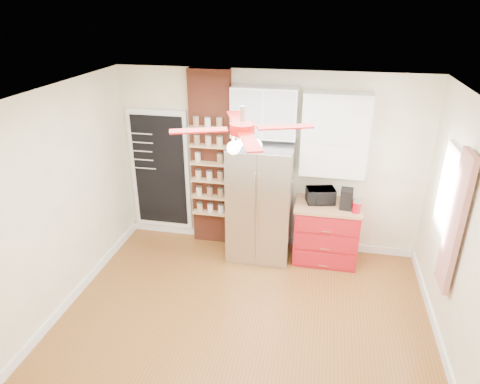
% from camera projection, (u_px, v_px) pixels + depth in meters
% --- Properties ---
extents(floor, '(4.50, 4.50, 0.00)m').
position_uv_depth(floor, '(242.00, 326.00, 5.10)').
color(floor, brown).
rests_on(floor, ground).
extents(ceiling, '(4.50, 4.50, 0.00)m').
position_uv_depth(ceiling, '(242.00, 101.00, 3.99)').
color(ceiling, white).
rests_on(ceiling, wall_back).
extents(wall_back, '(4.50, 0.02, 2.70)m').
position_uv_depth(wall_back, '(268.00, 163.00, 6.33)').
color(wall_back, '#F8F1C8').
rests_on(wall_back, floor).
extents(wall_front, '(4.50, 0.02, 2.70)m').
position_uv_depth(wall_front, '(182.00, 375.00, 2.76)').
color(wall_front, '#F8F1C8').
rests_on(wall_front, floor).
extents(wall_left, '(0.02, 4.00, 2.70)m').
position_uv_depth(wall_left, '(52.00, 209.00, 4.95)').
color(wall_left, '#F8F1C8').
rests_on(wall_left, floor).
extents(wall_right, '(0.02, 4.00, 2.70)m').
position_uv_depth(wall_right, '(470.00, 250.00, 4.14)').
color(wall_right, '#F8F1C8').
rests_on(wall_right, floor).
extents(chalkboard, '(0.95, 0.05, 1.95)m').
position_uv_depth(chalkboard, '(160.00, 171.00, 6.71)').
color(chalkboard, white).
rests_on(chalkboard, wall_back).
extents(brick_pillar, '(0.60, 0.16, 2.70)m').
position_uv_depth(brick_pillar, '(211.00, 161.00, 6.41)').
color(brick_pillar, brown).
rests_on(brick_pillar, floor).
extents(fridge, '(0.90, 0.70, 1.75)m').
position_uv_depth(fridge, '(260.00, 202.00, 6.21)').
color(fridge, silver).
rests_on(fridge, floor).
extents(upper_glass_cabinet, '(0.90, 0.35, 0.70)m').
position_uv_depth(upper_glass_cabinet, '(264.00, 112.00, 5.85)').
color(upper_glass_cabinet, white).
rests_on(upper_glass_cabinet, wall_back).
extents(red_cabinet, '(0.94, 0.64, 0.90)m').
position_uv_depth(red_cabinet, '(326.00, 232.00, 6.25)').
color(red_cabinet, '#A9121B').
rests_on(red_cabinet, floor).
extents(upper_shelf_unit, '(0.90, 0.30, 1.15)m').
position_uv_depth(upper_shelf_unit, '(335.00, 135.00, 5.81)').
color(upper_shelf_unit, white).
rests_on(upper_shelf_unit, wall_back).
extents(window, '(0.04, 0.75, 1.05)m').
position_uv_depth(window, '(449.00, 193.00, 4.86)').
color(window, white).
rests_on(window, wall_right).
extents(curtain, '(0.06, 0.40, 1.55)m').
position_uv_depth(curtain, '(455.00, 223.00, 4.42)').
color(curtain, '#B12517').
rests_on(curtain, wall_right).
extents(ceiling_fan, '(1.40, 1.40, 0.44)m').
position_uv_depth(ceiling_fan, '(242.00, 129.00, 4.10)').
color(ceiling_fan, silver).
rests_on(ceiling_fan, ceiling).
extents(toaster_oven, '(0.45, 0.35, 0.22)m').
position_uv_depth(toaster_oven, '(320.00, 196.00, 6.09)').
color(toaster_oven, black).
rests_on(toaster_oven, red_cabinet).
extents(coffee_maker, '(0.18, 0.21, 0.29)m').
position_uv_depth(coffee_maker, '(346.00, 199.00, 5.91)').
color(coffee_maker, black).
rests_on(coffee_maker, red_cabinet).
extents(canister_left, '(0.14, 0.14, 0.15)m').
position_uv_depth(canister_left, '(356.00, 207.00, 5.82)').
color(canister_left, '#AB091B').
rests_on(canister_left, red_cabinet).
extents(canister_right, '(0.13, 0.13, 0.13)m').
position_uv_depth(canister_right, '(356.00, 203.00, 5.96)').
color(canister_right, red).
rests_on(canister_right, red_cabinet).
extents(pantry_jar_oats, '(0.11, 0.11, 0.14)m').
position_uv_depth(pantry_jar_oats, '(198.00, 157.00, 6.28)').
color(pantry_jar_oats, beige).
rests_on(pantry_jar_oats, brick_pillar).
extents(pantry_jar_beans, '(0.11, 0.11, 0.14)m').
position_uv_depth(pantry_jar_beans, '(220.00, 159.00, 6.22)').
color(pantry_jar_beans, '#9C7B4F').
rests_on(pantry_jar_beans, brick_pillar).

